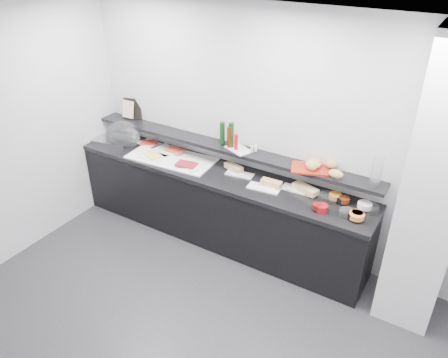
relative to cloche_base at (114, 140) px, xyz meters
The scene contains 55 objects.
back_wall 2.32m from the cloche_base, ahead, with size 5.00×0.02×2.70m, color silver.
ceiling 3.34m from the cloche_base, 36.84° to the right, with size 5.00×5.00×0.00m, color white.
column 3.79m from the cloche_base, ahead, with size 0.50×0.50×2.70m, color white.
buffet_cabinet 1.64m from the cloche_base, ahead, with size 3.60×0.60×0.85m, color black.
counter_top 1.56m from the cloche_base, ahead, with size 3.62×0.62×0.05m, color black.
wall_shelf 1.59m from the cloche_base, ahead, with size 3.60×0.25×0.04m, color black.
cloche_base is the anchor object (origin of this frame).
cloche_dome 0.20m from the cloche_base, ahead, with size 0.47×0.31×0.34m, color silver.
linen_runner 0.93m from the cloche_base, ahead, with size 1.05×0.49×0.01m, color white.
platter_meat_a 0.50m from the cloche_base, 17.40° to the left, with size 0.28×0.19×0.01m, color white.
food_meat_a 0.50m from the cloche_base, 16.28° to the left, with size 0.19×0.12×0.02m, color maroon.
platter_salmon 0.76m from the cloche_base, ahead, with size 0.33×0.22×0.01m, color white.
food_salmon 0.89m from the cloche_base, ahead, with size 0.23×0.15×0.02m, color #CE462A.
platter_cheese 0.75m from the cloche_base, ahead, with size 0.32×0.21×0.01m, color white.
food_cheese 0.74m from the cloche_base, ahead, with size 0.22×0.14×0.02m, color #ECE05B.
platter_meat_b 1.26m from the cloche_base, ahead, with size 0.30×0.20×0.01m, color white.
food_meat_b 1.22m from the cloche_base, ahead, with size 0.23×0.15×0.02m, color maroon.
sandwich_plate_left 1.82m from the cloche_base, ahead, with size 0.31×0.13×0.01m, color silver.
sandwich_food_left 1.72m from the cloche_base, ahead, with size 0.23×0.09×0.06m, color tan.
tongs_left 1.78m from the cloche_base, ahead, with size 0.01×0.01×0.16m, color silver.
sandwich_plate_mid 2.19m from the cloche_base, ahead, with size 0.34×0.15×0.01m, color white.
sandwich_food_mid 2.24m from the cloche_base, ahead, with size 0.22×0.09×0.06m, color tan.
tongs_mid 2.13m from the cloche_base, ahead, with size 0.01×0.01×0.16m, color silver.
sandwich_plate_right 2.50m from the cloche_base, ahead, with size 0.32×0.14×0.01m, color white.
sandwich_food_right 2.59m from the cloche_base, ahead, with size 0.28×0.11×0.06m, color #DEC074.
tongs_right 2.37m from the cloche_base, ahead, with size 0.01×0.01×0.16m, color #B1B3B8.
bowl_glass_fruit 2.84m from the cloche_base, ahead, with size 0.19×0.19×0.07m, color silver.
fill_glass_fruit 2.90m from the cloche_base, ahead, with size 0.13×0.13×0.05m, color orange.
bowl_black_jam 2.98m from the cloche_base, ahead, with size 0.12×0.12×0.07m, color black.
fill_black_jam 3.00m from the cloche_base, ahead, with size 0.11×0.11×0.05m, color #561F0C.
bowl_glass_cream 3.25m from the cloche_base, ahead, with size 0.17×0.17×0.07m, color white.
fill_glass_cream 3.20m from the cloche_base, ahead, with size 0.14×0.14×0.05m, color white.
bowl_red_jam 2.86m from the cloche_base, ahead, with size 0.12×0.12×0.07m, color maroon.
fill_red_jam 2.82m from the cloche_base, ahead, with size 0.09×0.09×0.05m, color #550E0C.
bowl_glass_salmon 3.09m from the cloche_base, ahead, with size 0.14×0.14×0.07m, color white.
fill_glass_salmon 3.18m from the cloche_base, ahead, with size 0.15×0.15×0.05m, color orange.
bowl_black_fruit 3.16m from the cloche_base, ahead, with size 0.10×0.10×0.07m, color black.
fill_black_fruit 3.18m from the cloche_base, ahead, with size 0.11×0.11×0.05m, color orange.
framed_print 0.47m from the cloche_base, 66.02° to the left, with size 0.25×0.02×0.26m, color black.
print_art 0.43m from the cloche_base, 68.55° to the left, with size 0.18×0.00×0.22m, color beige.
condiment_tray 1.77m from the cloche_base, ahead, with size 0.30×0.18×0.01m, color white.
bottle_green_a 1.58m from the cloche_base, ahead, with size 0.06×0.06×0.26m, color #0E3612.
bottle_brown 1.68m from the cloche_base, ahead, with size 0.06×0.06×0.24m, color #3D220B.
bottle_green_b 1.70m from the cloche_base, ahead, with size 0.06×0.06×0.28m, color #0E3317.
bottle_hot 1.77m from the cloche_base, ahead, with size 0.04×0.04×0.18m, color #B50C17.
shaker_salt 1.94m from the cloche_base, ahead, with size 0.03×0.03×0.07m, color silver.
shaker_pepper 1.97m from the cloche_base, ahead, with size 0.03×0.03×0.07m, color white.
bread_tray 2.61m from the cloche_base, ahead, with size 0.37×0.26×0.02m, color maroon.
bread_roll_nw 2.64m from the cloche_base, ahead, with size 0.14×0.09×0.08m, color #AB7E41.
bread_roll_n 2.80m from the cloche_base, ahead, with size 0.12×0.08×0.08m, color #AB7441.
bread_roll_ne 2.81m from the cloche_base, ahead, with size 0.13×0.08×0.08m, color #AD8342.
bread_roll_s 2.64m from the cloche_base, ahead, with size 0.12×0.08×0.08m, color #AE8842.
bread_roll_se 2.90m from the cloche_base, ahead, with size 0.15×0.09×0.08m, color tan.
bread_roll_midw 2.64m from the cloche_base, ahead, with size 0.15×0.10×0.08m, color #B79245.
carafe 3.26m from the cloche_base, ahead, with size 0.10×0.10×0.30m, color silver.
Camera 1 is at (1.62, -1.93, 3.27)m, focal length 35.00 mm.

